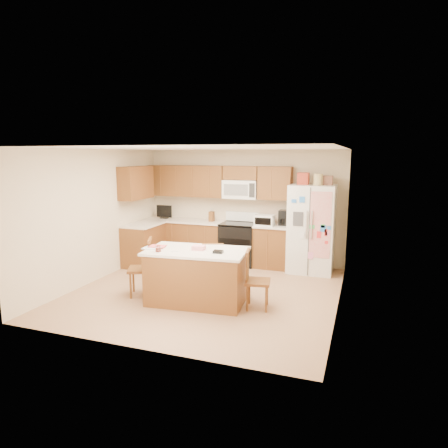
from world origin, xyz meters
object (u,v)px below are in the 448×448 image
at_px(windsor_chair_left, 142,269).
at_px(windsor_chair_right, 256,281).
at_px(windsor_chair_back, 213,268).
at_px(refrigerator, 312,228).
at_px(stove, 239,243).
at_px(island, 197,276).

bearing_deg(windsor_chair_left, windsor_chair_right, 2.04).
bearing_deg(windsor_chair_left, windsor_chair_back, 28.55).
bearing_deg(windsor_chair_back, windsor_chair_right, -29.24).
distance_m(refrigerator, windsor_chair_back, 2.38).
xyz_separation_m(refrigerator, windsor_chair_back, (-1.46, -1.81, -0.50)).
height_order(stove, windsor_chair_left, stove).
relative_size(refrigerator, windsor_chair_back, 2.28).
distance_m(island, windsor_chair_back, 0.60).
relative_size(refrigerator, windsor_chair_right, 2.18).
bearing_deg(stove, windsor_chair_right, -66.64).
xyz_separation_m(island, windsor_chair_back, (0.06, 0.60, -0.02)).
bearing_deg(stove, island, -88.79).
distance_m(refrigerator, windsor_chair_left, 3.52).
bearing_deg(island, windsor_chair_back, 84.73).
relative_size(stove, windsor_chair_left, 1.14).
height_order(refrigerator, windsor_chair_right, refrigerator).
bearing_deg(windsor_chair_right, windsor_chair_left, -177.96).
relative_size(stove, refrigerator, 0.55).
distance_m(stove, island, 2.47).
bearing_deg(windsor_chair_right, stove, 113.36).
bearing_deg(windsor_chair_back, windsor_chair_left, -151.45).
bearing_deg(windsor_chair_right, island, -175.35).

